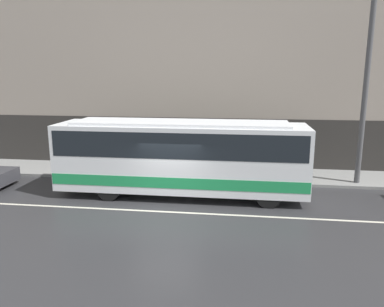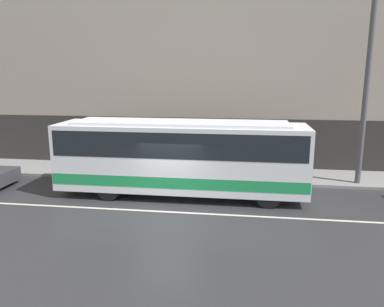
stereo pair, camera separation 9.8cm
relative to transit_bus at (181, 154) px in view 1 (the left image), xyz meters
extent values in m
plane|color=#2D2D30|center=(-0.23, -2.09, -1.82)|extent=(60.00, 60.00, 0.00)
cube|color=gray|center=(-0.23, 3.43, -1.75)|extent=(60.00, 3.02, 0.13)
cube|color=gray|center=(-0.23, 5.09, 3.96)|extent=(60.00, 0.30, 11.55)
cube|color=#2D2B28|center=(-0.23, 4.92, -0.42)|extent=(60.00, 0.06, 2.80)
cube|color=beige|center=(-0.23, -2.09, -1.82)|extent=(54.00, 0.14, 0.01)
cube|color=white|center=(-0.01, 0.00, -0.09)|extent=(10.54, 2.47, 2.76)
cube|color=#1E8C4C|center=(-0.01, 0.00, -0.92)|extent=(10.49, 2.50, 0.45)
cube|color=black|center=(-0.01, 0.00, 0.59)|extent=(10.22, 2.49, 1.05)
cube|color=orange|center=(5.21, 0.00, 1.10)|extent=(0.12, 1.85, 0.28)
cube|color=white|center=(-0.01, 0.00, 1.35)|extent=(8.96, 2.10, 0.12)
cylinder|color=black|center=(3.66, -1.08, -1.32)|extent=(1.00, 0.28, 1.00)
cylinder|color=black|center=(3.66, 1.08, -1.32)|extent=(1.00, 0.28, 1.00)
cylinder|color=black|center=(-2.88, -1.08, -1.32)|extent=(1.00, 0.28, 1.00)
cylinder|color=black|center=(-2.88, 1.08, -1.32)|extent=(1.00, 0.28, 1.00)
cylinder|color=black|center=(-8.70, 0.79, -1.51)|extent=(0.63, 0.20, 0.63)
cylinder|color=#4C4C4F|center=(8.03, 2.55, 2.38)|extent=(0.25, 0.25, 8.13)
camera|label=1|loc=(2.53, -15.38, 3.42)|focal=35.00mm
camera|label=2|loc=(2.63, -15.37, 3.42)|focal=35.00mm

